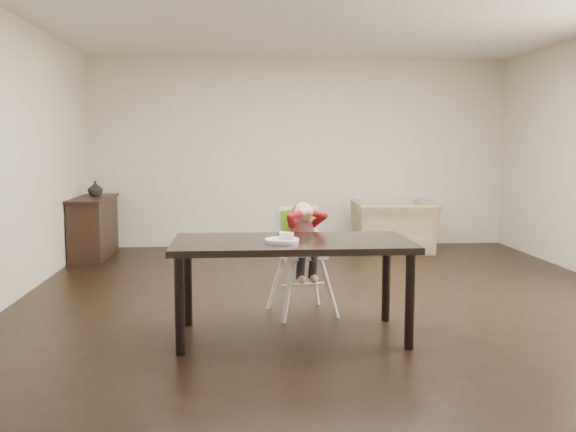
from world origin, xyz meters
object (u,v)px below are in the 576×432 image
object	(u,v)px
dining_table	(292,250)
sideboard	(94,227)
high_chair	(301,235)
armchair	(394,218)

from	to	relation	value
dining_table	sideboard	size ratio (longest dim) A/B	1.43
high_chair	sideboard	distance (m)	3.86
sideboard	high_chair	bearing A→B (deg)	-50.88
dining_table	sideboard	distance (m)	4.33
sideboard	armchair	bearing A→B (deg)	1.43
high_chair	sideboard	world-z (taller)	high_chair
dining_table	armchair	world-z (taller)	armchair
dining_table	armchair	size ratio (longest dim) A/B	1.69
high_chair	armchair	bearing A→B (deg)	49.64
dining_table	sideboard	xyz separation A→B (m)	(-2.29, 3.67, -0.27)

